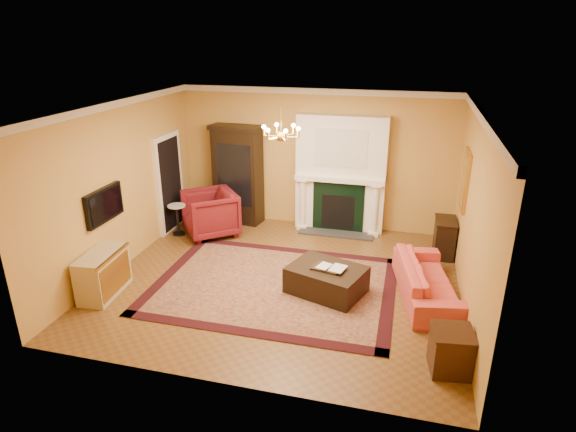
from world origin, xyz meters
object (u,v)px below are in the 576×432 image
(end_table, at_px, (451,352))
(console_table, at_px, (444,238))
(china_cabinet, at_px, (238,177))
(leather_ottoman, at_px, (327,280))
(wingback_armchair, at_px, (210,211))
(coral_sofa, at_px, (428,275))
(pedestal_table, at_px, (177,218))
(commode, at_px, (103,274))

(end_table, xyz_separation_m, console_table, (0.06, 3.53, 0.08))
(china_cabinet, height_order, leather_ottoman, china_cabinet)
(wingback_armchair, relative_size, leather_ottoman, 0.89)
(wingback_armchair, relative_size, coral_sofa, 0.51)
(wingback_armchair, distance_m, end_table, 5.80)
(wingback_armchair, bearing_deg, end_table, 15.78)
(coral_sofa, distance_m, end_table, 1.86)
(end_table, bearing_deg, pedestal_table, 149.54)
(end_table, relative_size, leather_ottoman, 0.47)
(commode, xyz_separation_m, console_table, (5.51, 2.93, -0.01))
(china_cabinet, height_order, pedestal_table, china_cabinet)
(commode, xyz_separation_m, end_table, (5.45, -0.60, -0.09))
(pedestal_table, xyz_separation_m, coral_sofa, (5.13, -1.34, 0.02))
(console_table, distance_m, leather_ottoman, 2.77)
(coral_sofa, bearing_deg, pedestal_table, 64.19)
(leather_ottoman, bearing_deg, china_cabinet, 151.45)
(commode, distance_m, leather_ottoman, 3.69)
(pedestal_table, height_order, coral_sofa, coral_sofa)
(pedestal_table, xyz_separation_m, console_table, (5.46, 0.35, -0.03))
(wingback_armchair, relative_size, commode, 1.06)
(commode, height_order, coral_sofa, coral_sofa)
(console_table, xyz_separation_m, leather_ottoman, (-1.95, -1.97, -0.12))
(console_table, bearing_deg, end_table, -91.99)
(china_cabinet, distance_m, coral_sofa, 4.84)
(pedestal_table, height_order, commode, commode)
(end_table, bearing_deg, leather_ottoman, 140.40)
(pedestal_table, relative_size, leather_ottoman, 0.56)
(commode, height_order, end_table, commode)
(end_table, bearing_deg, commode, 173.76)
(commode, height_order, leather_ottoman, commode)
(wingback_armchair, xyz_separation_m, coral_sofa, (4.45, -1.52, -0.12))
(commode, distance_m, end_table, 5.48)
(china_cabinet, distance_m, leather_ottoman, 3.79)
(wingback_armchair, distance_m, pedestal_table, 0.71)
(china_cabinet, bearing_deg, commode, -98.12)
(commode, distance_m, console_table, 6.24)
(pedestal_table, distance_m, commode, 2.58)
(china_cabinet, relative_size, coral_sofa, 1.02)
(end_table, bearing_deg, coral_sofa, 98.49)
(end_table, bearing_deg, console_table, 89.03)
(china_cabinet, bearing_deg, pedestal_table, -124.53)
(wingback_armchair, height_order, pedestal_table, wingback_armchair)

